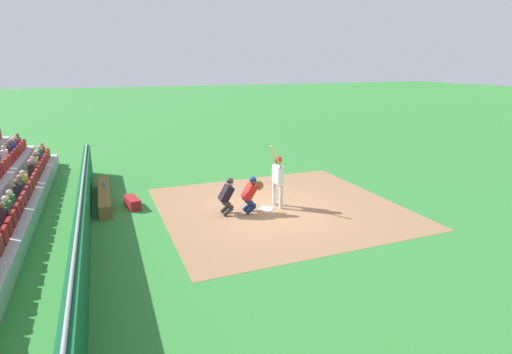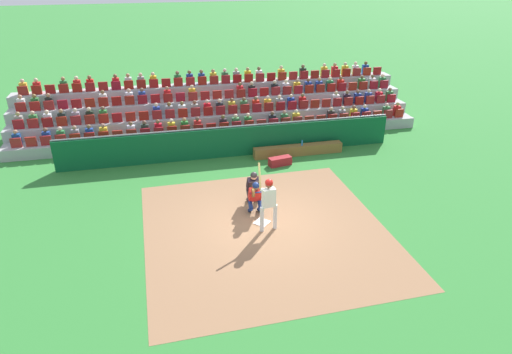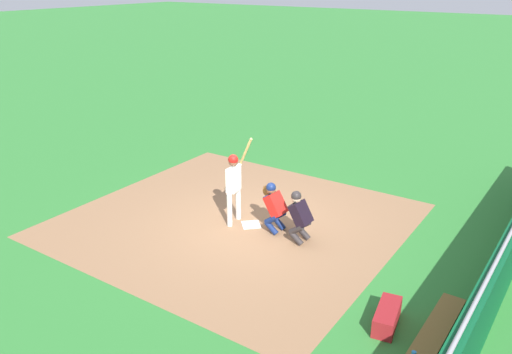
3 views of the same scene
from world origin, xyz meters
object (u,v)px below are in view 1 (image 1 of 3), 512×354
at_px(water_bottle_on_bench, 104,185).
at_px(equipment_duffel_bag, 132,203).
at_px(catcher_crouching, 251,192).
at_px(batter_at_plate, 278,176).
at_px(dugout_bench, 104,195).
at_px(home_plate_marker, 267,209).
at_px(home_plate_umpire, 227,194).

xyz_separation_m(water_bottle_on_bench, equipment_duffel_bag, (1.23, 0.86, -0.38)).
bearing_deg(water_bottle_on_bench, catcher_crouching, 55.11).
relative_size(catcher_crouching, equipment_duffel_bag, 1.32).
height_order(batter_at_plate, catcher_crouching, batter_at_plate).
relative_size(batter_at_plate, dugout_bench, 0.56).
bearing_deg(equipment_duffel_bag, home_plate_marker, 56.08).
bearing_deg(home_plate_umpire, batter_at_plate, 92.21).
bearing_deg(batter_at_plate, home_plate_umpire, -87.79).
relative_size(home_plate_marker, batter_at_plate, 0.20).
height_order(home_plate_umpire, water_bottle_on_bench, home_plate_umpire).
height_order(batter_at_plate, water_bottle_on_bench, batter_at_plate).
xyz_separation_m(batter_at_plate, catcher_crouching, (0.18, -1.06, -0.42)).
bearing_deg(water_bottle_on_bench, dugout_bench, -12.40).
height_order(home_plate_umpire, equipment_duffel_bag, home_plate_umpire).
relative_size(batter_at_plate, equipment_duffel_bag, 2.34).
relative_size(home_plate_marker, catcher_crouching, 0.35).
height_order(batter_at_plate, dugout_bench, batter_at_plate).
bearing_deg(home_plate_marker, home_plate_umpire, -90.91).
bearing_deg(dugout_bench, catcher_crouching, 56.71).
bearing_deg(water_bottle_on_bench, home_plate_umpire, 50.98).
bearing_deg(batter_at_plate, equipment_duffel_bag, -110.13).
bearing_deg(dugout_bench, equipment_duffel_bag, 39.80).
height_order(home_plate_marker, equipment_duffel_bag, equipment_duffel_bag).
distance_m(water_bottle_on_bench, equipment_duffel_bag, 1.55).
xyz_separation_m(home_plate_umpire, equipment_duffel_bag, (-1.80, -2.88, -0.51)).
xyz_separation_m(catcher_crouching, equipment_duffel_bag, (-1.91, -3.65, -0.53)).
bearing_deg(home_plate_umpire, home_plate_marker, 89.09).
relative_size(home_plate_umpire, water_bottle_on_bench, 5.47).
bearing_deg(batter_at_plate, catcher_crouching, -80.12).
xyz_separation_m(batter_at_plate, dugout_bench, (-2.80, -5.60, -0.90)).
relative_size(batter_at_plate, home_plate_umpire, 1.77).
xyz_separation_m(catcher_crouching, water_bottle_on_bench, (-3.14, -4.51, -0.15)).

